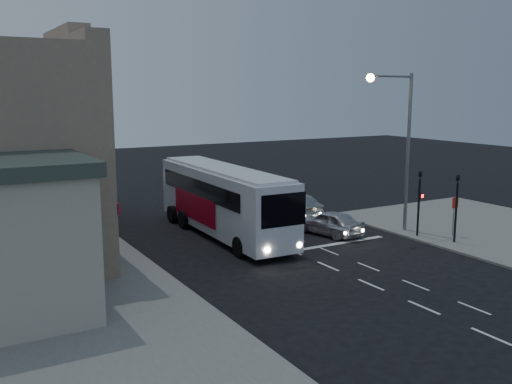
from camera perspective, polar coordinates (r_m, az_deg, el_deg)
ground at (r=27.95m, az=5.96°, el=-6.88°), size 120.00×120.00×0.00m
sidewalk_far at (r=30.79m, az=-23.84°, el=-5.99°), size 12.00×50.00×0.12m
road_markings at (r=31.26m, az=4.31°, el=-5.02°), size 8.00×30.55×0.01m
tour_bus at (r=32.33m, az=-3.32°, el=-0.67°), size 3.05×12.80×3.91m
car_suv at (r=32.85m, az=7.34°, el=-3.05°), size 2.64×4.49×1.44m
car_sedan_a at (r=37.06m, az=3.46°, el=-1.39°), size 2.06×4.89×1.57m
car_sedan_b at (r=41.97m, az=-0.65°, el=-0.17°), size 3.29×5.09×1.37m
car_sedan_c at (r=46.27m, az=-3.45°, el=0.90°), size 4.28×6.25×1.59m
car_extra at (r=51.72m, az=-6.85°, el=1.85°), size 2.10×5.16×1.67m
traffic_signal_main at (r=32.86m, az=16.03°, el=-0.33°), size 0.25×0.35×4.10m
traffic_signal_side at (r=32.07m, az=19.43°, el=-0.76°), size 0.18×0.15×4.10m
regulatory_sign at (r=33.58m, az=19.22°, el=-1.71°), size 0.45×0.12×2.20m
streetlight at (r=33.27m, az=14.23°, el=5.63°), size 3.32×0.44×9.00m
street_tree at (r=37.57m, az=-18.25°, el=4.01°), size 4.00×4.00×6.20m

